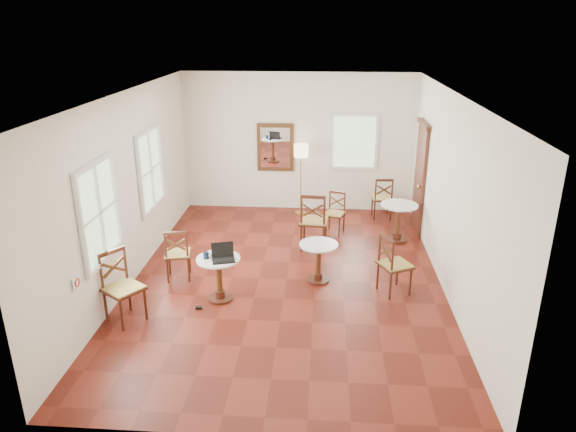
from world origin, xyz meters
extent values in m
plane|color=maroon|center=(0.00, 0.00, 0.00)|extent=(7.00, 7.00, 0.00)
cube|color=white|center=(0.00, 3.50, 1.50)|extent=(5.00, 0.02, 3.00)
cube|color=white|center=(0.00, -3.50, 1.50)|extent=(5.00, 0.02, 3.00)
cube|color=white|center=(-2.50, 0.00, 1.50)|extent=(0.02, 7.00, 3.00)
cube|color=white|center=(2.50, 0.00, 1.50)|extent=(0.02, 7.00, 3.00)
cube|color=white|center=(0.00, 0.00, 3.00)|extent=(5.00, 7.00, 0.02)
cube|color=#532517|center=(2.46, 2.40, 1.05)|extent=(0.06, 0.90, 2.10)
cube|color=#451F11|center=(2.44, 2.40, 2.15)|extent=(0.08, 1.02, 0.08)
sphere|color=#BF8C3F|center=(2.40, 2.08, 1.00)|extent=(0.07, 0.07, 0.07)
cube|color=#4F2C15|center=(-0.50, 3.46, 1.40)|extent=(0.80, 0.05, 1.05)
cube|color=white|center=(-0.50, 3.43, 1.40)|extent=(0.64, 0.02, 0.88)
cube|color=white|center=(-2.47, -2.10, 0.95)|extent=(0.02, 0.16, 0.16)
torus|color=red|center=(-2.46, -2.10, 0.95)|extent=(0.02, 0.12, 0.12)
cube|color=white|center=(-2.47, -1.20, 1.55)|extent=(0.06, 1.22, 1.42)
cube|color=white|center=(-2.47, 1.00, 1.55)|extent=(0.06, 1.22, 1.42)
cube|color=white|center=(1.20, 3.47, 1.55)|extent=(1.02, 0.06, 1.22)
cylinder|color=#451F11|center=(-0.97, -0.73, 0.02)|extent=(0.37, 0.37, 0.04)
cylinder|color=#451F11|center=(-0.97, -0.73, 0.09)|extent=(0.15, 0.15, 0.11)
cylinder|color=#4F2C15|center=(-0.97, -0.73, 0.37)|extent=(0.08, 0.08, 0.56)
cylinder|color=#451F11|center=(-0.97, -0.73, 0.64)|extent=(0.13, 0.13, 0.06)
cylinder|color=white|center=(-0.97, -0.73, 0.68)|extent=(0.65, 0.65, 0.03)
cylinder|color=#451F11|center=(0.52, -0.02, 0.02)|extent=(0.36, 0.36, 0.04)
cylinder|color=#451F11|center=(0.52, -0.02, 0.09)|extent=(0.14, 0.14, 0.11)
cylinder|color=#4F2C15|center=(0.52, -0.02, 0.36)|extent=(0.08, 0.08, 0.54)
cylinder|color=#451F11|center=(0.52, -0.02, 0.61)|extent=(0.12, 0.12, 0.05)
cylinder|color=white|center=(0.52, -0.02, 0.65)|extent=(0.62, 0.62, 0.03)
cylinder|color=#451F11|center=(2.01, 1.76, 0.02)|extent=(0.40, 0.40, 0.04)
cylinder|color=#451F11|center=(2.01, 1.76, 0.10)|extent=(0.16, 0.16, 0.12)
cylinder|color=#4F2C15|center=(2.01, 1.76, 0.40)|extent=(0.09, 0.09, 0.60)
cylinder|color=#451F11|center=(2.01, 1.76, 0.68)|extent=(0.14, 0.14, 0.06)
cylinder|color=white|center=(2.01, 1.76, 0.73)|extent=(0.70, 0.70, 0.03)
cylinder|color=#451F11|center=(-1.65, 0.13, 0.21)|extent=(0.03, 0.03, 0.42)
cylinder|color=#451F11|center=(-1.58, -0.19, 0.21)|extent=(0.03, 0.03, 0.42)
cylinder|color=#451F11|center=(-1.97, 0.07, 0.21)|extent=(0.03, 0.03, 0.42)
cylinder|color=#451F11|center=(-1.91, -0.26, 0.21)|extent=(0.03, 0.03, 0.42)
cube|color=#451F11|center=(-1.78, -0.06, 0.42)|extent=(0.48, 0.48, 0.03)
cube|color=#A68843|center=(-1.78, -0.06, 0.44)|extent=(0.46, 0.46, 0.04)
cylinder|color=#451F11|center=(-1.58, -0.19, 0.65)|extent=(0.03, 0.03, 0.46)
cylinder|color=#451F11|center=(-1.91, -0.26, 0.65)|extent=(0.03, 0.03, 0.46)
cube|color=#451F11|center=(-1.74, -0.23, 0.86)|extent=(0.35, 0.10, 0.05)
cube|color=#4F2C15|center=(-1.74, -0.23, 0.66)|extent=(0.30, 0.08, 0.20)
cube|color=#4F2C15|center=(-1.74, -0.23, 0.66)|extent=(0.30, 0.08, 0.20)
cylinder|color=#451F11|center=(-2.13, -1.68, 0.24)|extent=(0.04, 0.04, 0.49)
cylinder|color=#451F11|center=(-2.45, -1.45, 0.24)|extent=(0.04, 0.04, 0.49)
cylinder|color=#451F11|center=(-1.90, -1.36, 0.24)|extent=(0.04, 0.04, 0.49)
cylinder|color=#451F11|center=(-2.22, -1.14, 0.24)|extent=(0.04, 0.04, 0.49)
cube|color=#451F11|center=(-2.18, -1.41, 0.49)|extent=(0.66, 0.66, 0.03)
cube|color=#A68843|center=(-2.18, -1.41, 0.51)|extent=(0.63, 0.63, 0.04)
cylinder|color=#451F11|center=(-2.45, -1.45, 0.76)|extent=(0.04, 0.04, 0.54)
cylinder|color=#451F11|center=(-2.22, -1.14, 0.76)|extent=(0.04, 0.04, 0.54)
cube|color=#451F11|center=(-2.33, -1.29, 1.00)|extent=(0.27, 0.36, 0.05)
cube|color=#4F2C15|center=(-2.33, -1.29, 0.77)|extent=(0.23, 0.30, 0.24)
cube|color=#4F2C15|center=(-2.33, -1.29, 0.77)|extent=(0.23, 0.30, 0.24)
cylinder|color=#451F11|center=(0.63, 1.50, 0.26)|extent=(0.04, 0.04, 0.52)
cylinder|color=#451F11|center=(0.59, 1.09, 0.26)|extent=(0.04, 0.04, 0.52)
cylinder|color=#451F11|center=(0.22, 1.53, 0.26)|extent=(0.04, 0.04, 0.52)
cylinder|color=#451F11|center=(0.18, 1.12, 0.26)|extent=(0.04, 0.04, 0.52)
cube|color=#451F11|center=(0.41, 1.31, 0.52)|extent=(0.55, 0.55, 0.03)
cube|color=#A68843|center=(0.41, 1.31, 0.54)|extent=(0.52, 0.52, 0.05)
cylinder|color=#451F11|center=(0.59, 1.09, 0.80)|extent=(0.04, 0.04, 0.57)
cylinder|color=#451F11|center=(0.18, 1.12, 0.80)|extent=(0.04, 0.04, 0.57)
cube|color=#451F11|center=(0.39, 1.11, 1.07)|extent=(0.44, 0.08, 0.06)
cube|color=#4F2C15|center=(0.39, 1.11, 0.81)|extent=(0.37, 0.06, 0.25)
cube|color=#4F2C15|center=(0.39, 1.11, 0.81)|extent=(0.37, 0.06, 0.25)
cylinder|color=#451F11|center=(1.94, -0.39, 0.23)|extent=(0.04, 0.04, 0.45)
cylinder|color=#451F11|center=(1.62, -0.55, 0.23)|extent=(0.04, 0.04, 0.45)
cylinder|color=#451F11|center=(1.78, -0.06, 0.23)|extent=(0.04, 0.04, 0.45)
cylinder|color=#451F11|center=(1.46, -0.22, 0.23)|extent=(0.04, 0.04, 0.45)
cube|color=#451F11|center=(1.70, -0.30, 0.46)|extent=(0.59, 0.59, 0.03)
cube|color=#A68843|center=(1.70, -0.30, 0.47)|extent=(0.57, 0.57, 0.04)
cylinder|color=#451F11|center=(1.62, -0.55, 0.71)|extent=(0.04, 0.04, 0.50)
cylinder|color=#451F11|center=(1.46, -0.22, 0.71)|extent=(0.04, 0.04, 0.50)
cube|color=#451F11|center=(1.54, -0.39, 0.94)|extent=(0.20, 0.36, 0.05)
cube|color=#4F2C15|center=(1.54, -0.39, 0.72)|extent=(0.17, 0.30, 0.22)
cube|color=#4F2C15|center=(1.54, -0.39, 0.72)|extent=(0.17, 0.30, 0.22)
cylinder|color=#451F11|center=(1.98, 3.20, 0.22)|extent=(0.03, 0.03, 0.43)
cylinder|color=#451F11|center=(2.00, 2.85, 0.22)|extent=(0.03, 0.03, 0.43)
cylinder|color=#451F11|center=(1.64, 3.17, 0.22)|extent=(0.03, 0.03, 0.43)
cylinder|color=#451F11|center=(1.66, 2.83, 0.22)|extent=(0.03, 0.03, 0.43)
cube|color=#451F11|center=(1.82, 3.01, 0.44)|extent=(0.45, 0.45, 0.03)
cube|color=#A68843|center=(1.82, 3.01, 0.45)|extent=(0.43, 0.43, 0.04)
cylinder|color=#451F11|center=(2.00, 2.85, 0.67)|extent=(0.03, 0.03, 0.48)
cylinder|color=#451F11|center=(1.66, 2.83, 0.67)|extent=(0.03, 0.03, 0.48)
cube|color=#451F11|center=(1.83, 2.84, 0.89)|extent=(0.36, 0.06, 0.05)
cube|color=#4F2C15|center=(1.83, 2.84, 0.68)|extent=(0.31, 0.04, 0.21)
cube|color=#4F2C15|center=(1.83, 2.84, 0.68)|extent=(0.31, 0.04, 0.21)
cylinder|color=#451F11|center=(0.60, 1.99, 0.19)|extent=(0.03, 0.03, 0.39)
cylinder|color=#451F11|center=(0.70, 2.28, 0.19)|extent=(0.03, 0.03, 0.39)
cylinder|color=#451F11|center=(0.90, 1.89, 0.19)|extent=(0.03, 0.03, 0.39)
cylinder|color=#451F11|center=(0.99, 2.18, 0.19)|extent=(0.03, 0.03, 0.39)
cube|color=#451F11|center=(0.80, 2.08, 0.39)|extent=(0.48, 0.48, 0.03)
cube|color=#A68843|center=(0.80, 2.08, 0.40)|extent=(0.46, 0.46, 0.03)
cylinder|color=#451F11|center=(0.70, 2.28, 0.60)|extent=(0.03, 0.03, 0.43)
cylinder|color=#451F11|center=(0.99, 2.18, 0.60)|extent=(0.03, 0.03, 0.43)
cube|color=#451F11|center=(0.85, 2.23, 0.80)|extent=(0.32, 0.13, 0.04)
cube|color=#4F2C15|center=(0.85, 2.23, 0.61)|extent=(0.27, 0.11, 0.19)
cube|color=#4F2C15|center=(0.85, 2.23, 0.61)|extent=(0.27, 0.11, 0.19)
cylinder|color=#BF8C3F|center=(0.08, 3.15, 0.01)|extent=(0.25, 0.25, 0.03)
cylinder|color=#BF8C3F|center=(0.08, 3.15, 0.71)|extent=(0.02, 0.02, 1.41)
cylinder|color=beige|center=(0.08, 3.15, 1.41)|extent=(0.30, 0.30, 0.27)
cube|color=black|center=(-0.87, -0.81, 0.70)|extent=(0.38, 0.32, 0.02)
cube|color=black|center=(-0.87, -0.81, 0.71)|extent=(0.30, 0.21, 0.00)
cube|color=black|center=(-0.90, -0.70, 0.82)|extent=(0.34, 0.16, 0.22)
cube|color=silver|center=(-0.90, -0.70, 0.82)|extent=(0.29, 0.13, 0.18)
ellipsoid|color=black|center=(-1.03, -0.58, 0.71)|extent=(0.11, 0.08, 0.04)
cylinder|color=black|center=(-1.14, -0.76, 0.74)|extent=(0.08, 0.08, 0.10)
torus|color=black|center=(-1.09, -0.76, 0.74)|extent=(0.07, 0.01, 0.07)
cylinder|color=white|center=(-1.08, -0.69, 0.74)|extent=(0.05, 0.05, 0.09)
cube|color=black|center=(-1.23, -1.04, 0.02)|extent=(0.09, 0.05, 0.04)
camera|label=1|loc=(0.57, -7.69, 4.01)|focal=32.66mm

